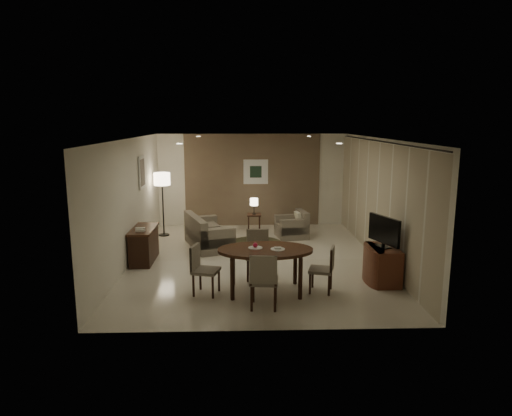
{
  "coord_description": "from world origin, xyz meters",
  "views": [
    {
      "loc": [
        -0.33,
        -9.83,
        3.09
      ],
      "look_at": [
        0.0,
        0.2,
        1.15
      ],
      "focal_mm": 32.0,
      "sensor_mm": 36.0,
      "label": 1
    }
  ],
  "objects_px": {
    "tv_cabinet": "(383,265)",
    "sofa": "(209,231)",
    "side_table": "(254,223)",
    "floor_lamp": "(163,204)",
    "chair_near": "(264,280)",
    "armchair": "(292,224)",
    "chair_right": "(321,269)",
    "console_desk": "(144,245)",
    "dining_table": "(265,270)",
    "chair_far": "(258,255)",
    "chair_left": "(206,270)"
  },
  "relations": [
    {
      "from": "tv_cabinet",
      "to": "floor_lamp",
      "type": "xyz_separation_m",
      "value": [
        -4.84,
        3.8,
        0.51
      ]
    },
    {
      "from": "sofa",
      "to": "console_desk",
      "type": "bearing_deg",
      "value": 110.41
    },
    {
      "from": "armchair",
      "to": "chair_far",
      "type": "bearing_deg",
      "value": -27.86
    },
    {
      "from": "dining_table",
      "to": "floor_lamp",
      "type": "relative_size",
      "value": 1.01
    },
    {
      "from": "floor_lamp",
      "to": "tv_cabinet",
      "type": "bearing_deg",
      "value": -38.14
    },
    {
      "from": "chair_left",
      "to": "chair_right",
      "type": "relative_size",
      "value": 1.06
    },
    {
      "from": "chair_near",
      "to": "chair_left",
      "type": "relative_size",
      "value": 1.07
    },
    {
      "from": "sofa",
      "to": "floor_lamp",
      "type": "xyz_separation_m",
      "value": [
        -1.3,
        1.16,
        0.46
      ]
    },
    {
      "from": "chair_left",
      "to": "sofa",
      "type": "relative_size",
      "value": 0.53
    },
    {
      "from": "tv_cabinet",
      "to": "sofa",
      "type": "bearing_deg",
      "value": 143.27
    },
    {
      "from": "tv_cabinet",
      "to": "armchair",
      "type": "bearing_deg",
      "value": 111.75
    },
    {
      "from": "chair_left",
      "to": "armchair",
      "type": "distance_m",
      "value": 4.45
    },
    {
      "from": "console_desk",
      "to": "chair_left",
      "type": "distance_m",
      "value": 2.52
    },
    {
      "from": "sofa",
      "to": "armchair",
      "type": "height_order",
      "value": "sofa"
    },
    {
      "from": "floor_lamp",
      "to": "side_table",
      "type": "bearing_deg",
      "value": 9.48
    },
    {
      "from": "armchair",
      "to": "floor_lamp",
      "type": "bearing_deg",
      "value": -105.34
    },
    {
      "from": "side_table",
      "to": "tv_cabinet",
      "type": "bearing_deg",
      "value": -60.61
    },
    {
      "from": "chair_right",
      "to": "armchair",
      "type": "distance_m",
      "value": 3.95
    },
    {
      "from": "floor_lamp",
      "to": "chair_far",
      "type": "bearing_deg",
      "value": -55.45
    },
    {
      "from": "sofa",
      "to": "armchair",
      "type": "bearing_deg",
      "value": -88.24
    },
    {
      "from": "tv_cabinet",
      "to": "chair_right",
      "type": "height_order",
      "value": "chair_right"
    },
    {
      "from": "console_desk",
      "to": "side_table",
      "type": "xyz_separation_m",
      "value": [
        2.52,
        2.71,
        -0.13
      ]
    },
    {
      "from": "dining_table",
      "to": "armchair",
      "type": "distance_m",
      "value": 4.01
    },
    {
      "from": "side_table",
      "to": "floor_lamp",
      "type": "distance_m",
      "value": 2.57
    },
    {
      "from": "tv_cabinet",
      "to": "chair_near",
      "type": "xyz_separation_m",
      "value": [
        -2.36,
        -1.12,
        0.13
      ]
    },
    {
      "from": "chair_near",
      "to": "side_table",
      "type": "distance_m",
      "value": 5.34
    },
    {
      "from": "chair_far",
      "to": "sofa",
      "type": "xyz_separation_m",
      "value": [
        -1.12,
        2.36,
        -0.08
      ]
    },
    {
      "from": "chair_far",
      "to": "floor_lamp",
      "type": "height_order",
      "value": "floor_lamp"
    },
    {
      "from": "sofa",
      "to": "dining_table",
      "type": "bearing_deg",
      "value": -177.76
    },
    {
      "from": "console_desk",
      "to": "sofa",
      "type": "relative_size",
      "value": 0.71
    },
    {
      "from": "chair_near",
      "to": "chair_far",
      "type": "bearing_deg",
      "value": -82.05
    },
    {
      "from": "chair_far",
      "to": "side_table",
      "type": "height_order",
      "value": "chair_far"
    },
    {
      "from": "chair_left",
      "to": "chair_near",
      "type": "bearing_deg",
      "value": -106.78
    },
    {
      "from": "chair_left",
      "to": "dining_table",
      "type": "bearing_deg",
      "value": -70.87
    },
    {
      "from": "console_desk",
      "to": "armchair",
      "type": "bearing_deg",
      "value": 29.57
    },
    {
      "from": "side_table",
      "to": "armchair",
      "type": "bearing_deg",
      "value": -36.49
    },
    {
      "from": "chair_left",
      "to": "side_table",
      "type": "bearing_deg",
      "value": 3.01
    },
    {
      "from": "chair_near",
      "to": "floor_lamp",
      "type": "distance_m",
      "value": 5.52
    },
    {
      "from": "chair_near",
      "to": "floor_lamp",
      "type": "bearing_deg",
      "value": -57.55
    },
    {
      "from": "dining_table",
      "to": "chair_left",
      "type": "height_order",
      "value": "chair_left"
    },
    {
      "from": "sofa",
      "to": "armchair",
      "type": "relative_size",
      "value": 2.1
    },
    {
      "from": "chair_right",
      "to": "floor_lamp",
      "type": "xyz_separation_m",
      "value": [
        -3.55,
        4.26,
        0.43
      ]
    },
    {
      "from": "dining_table",
      "to": "armchair",
      "type": "xyz_separation_m",
      "value": [
        0.91,
        3.91,
        -0.05
      ]
    },
    {
      "from": "console_desk",
      "to": "tv_cabinet",
      "type": "height_order",
      "value": "console_desk"
    },
    {
      "from": "chair_right",
      "to": "console_desk",
      "type": "bearing_deg",
      "value": -101.79
    },
    {
      "from": "console_desk",
      "to": "dining_table",
      "type": "relative_size",
      "value": 0.7
    },
    {
      "from": "chair_left",
      "to": "chair_right",
      "type": "height_order",
      "value": "chair_left"
    },
    {
      "from": "console_desk",
      "to": "chair_far",
      "type": "relative_size",
      "value": 1.26
    },
    {
      "from": "tv_cabinet",
      "to": "side_table",
      "type": "distance_m",
      "value": 4.84
    },
    {
      "from": "chair_right",
      "to": "armchair",
      "type": "relative_size",
      "value": 1.06
    }
  ]
}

